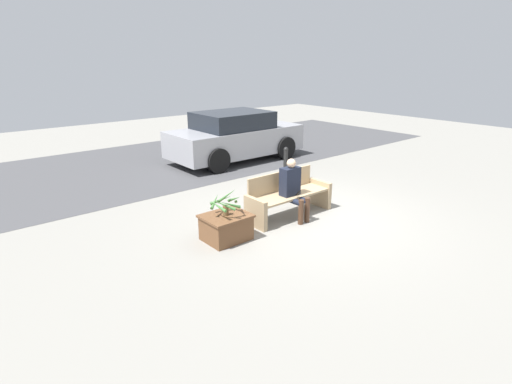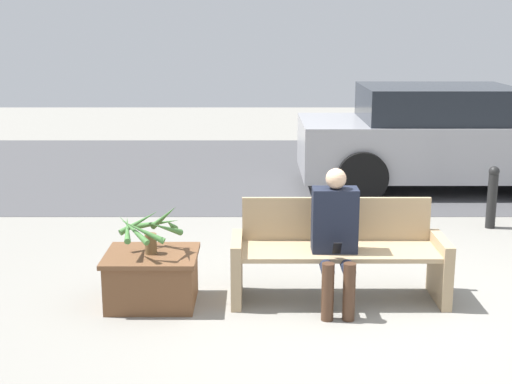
{
  "view_description": "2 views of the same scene",
  "coord_description": "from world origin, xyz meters",
  "px_view_note": "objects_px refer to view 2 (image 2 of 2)",
  "views": [
    {
      "loc": [
        -5.63,
        -5.02,
        3.03
      ],
      "look_at": [
        -1.14,
        0.34,
        0.69
      ],
      "focal_mm": 28.0,
      "sensor_mm": 36.0,
      "label": 1
    },
    {
      "loc": [
        -1.01,
        -5.63,
        2.4
      ],
      "look_at": [
        -1.03,
        0.71,
        0.89
      ],
      "focal_mm": 50.0,
      "sensor_mm": 36.0,
      "label": 2
    }
  ],
  "objects_px": {
    "parked_car": "(443,138)",
    "planter_box": "(154,276)",
    "potted_plant": "(153,228)",
    "person_seated": "(338,233)",
    "bollard_post": "(495,196)",
    "bench": "(340,253)"
  },
  "relations": [
    {
      "from": "potted_plant",
      "to": "planter_box",
      "type": "bearing_deg",
      "value": 130.79
    },
    {
      "from": "parked_car",
      "to": "bollard_post",
      "type": "bearing_deg",
      "value": -87.39
    },
    {
      "from": "potted_plant",
      "to": "parked_car",
      "type": "height_order",
      "value": "parked_car"
    },
    {
      "from": "planter_box",
      "to": "parked_car",
      "type": "height_order",
      "value": "parked_car"
    },
    {
      "from": "planter_box",
      "to": "potted_plant",
      "type": "height_order",
      "value": "potted_plant"
    },
    {
      "from": "person_seated",
      "to": "potted_plant",
      "type": "distance_m",
      "value": 1.58
    },
    {
      "from": "bench",
      "to": "person_seated",
      "type": "bearing_deg",
      "value": -104.58
    },
    {
      "from": "planter_box",
      "to": "potted_plant",
      "type": "relative_size",
      "value": 1.38
    },
    {
      "from": "parked_car",
      "to": "bollard_post",
      "type": "height_order",
      "value": "parked_car"
    },
    {
      "from": "person_seated",
      "to": "planter_box",
      "type": "xyz_separation_m",
      "value": [
        -1.58,
        0.05,
        -0.41
      ]
    },
    {
      "from": "potted_plant",
      "to": "parked_car",
      "type": "relative_size",
      "value": 0.14
    },
    {
      "from": "person_seated",
      "to": "parked_car",
      "type": "xyz_separation_m",
      "value": [
        2.03,
        4.56,
        0.09
      ]
    },
    {
      "from": "potted_plant",
      "to": "bollard_post",
      "type": "xyz_separation_m",
      "value": [
        3.72,
        2.36,
        -0.29
      ]
    },
    {
      "from": "parked_car",
      "to": "planter_box",
      "type": "bearing_deg",
      "value": -128.71
    },
    {
      "from": "bench",
      "to": "bollard_post",
      "type": "xyz_separation_m",
      "value": [
        2.08,
        2.22,
        -0.02
      ]
    },
    {
      "from": "parked_car",
      "to": "bollard_post",
      "type": "relative_size",
      "value": 5.49
    },
    {
      "from": "parked_car",
      "to": "person_seated",
      "type": "bearing_deg",
      "value": -114.05
    },
    {
      "from": "planter_box",
      "to": "potted_plant",
      "type": "bearing_deg",
      "value": -49.21
    },
    {
      "from": "bollard_post",
      "to": "person_seated",
      "type": "bearing_deg",
      "value": -131.55
    },
    {
      "from": "person_seated",
      "to": "bollard_post",
      "type": "relative_size",
      "value": 1.6
    },
    {
      "from": "bench",
      "to": "planter_box",
      "type": "xyz_separation_m",
      "value": [
        -1.63,
        -0.15,
        -0.17
      ]
    },
    {
      "from": "planter_box",
      "to": "bollard_post",
      "type": "bearing_deg",
      "value": 32.43
    }
  ]
}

